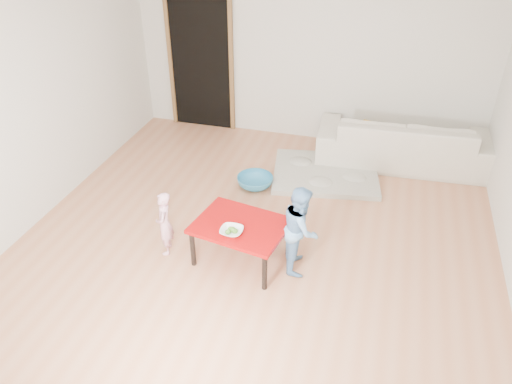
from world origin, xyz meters
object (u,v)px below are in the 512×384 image
at_px(red_table, 241,242).
at_px(child_blue, 301,229).
at_px(sofa, 403,141).
at_px(bowl, 232,231).
at_px(basin, 255,182).
at_px(child_pink, 164,223).

distance_m(red_table, child_blue, 0.63).
height_order(sofa, red_table, sofa).
xyz_separation_m(bowl, basin, (-0.21, 1.57, -0.40)).
bearing_deg(sofa, child_blue, 66.79).
bearing_deg(red_table, child_pink, -174.01).
bearing_deg(bowl, child_pink, 173.31).
xyz_separation_m(red_table, basin, (-0.25, 1.40, -0.15)).
distance_m(sofa, bowl, 3.12).
relative_size(child_pink, basin, 1.56).
bearing_deg(basin, red_table, -79.72).
bearing_deg(child_pink, red_table, 77.41).
distance_m(sofa, child_blue, 2.64).
relative_size(red_table, child_pink, 1.26).
bearing_deg(sofa, child_pink, 45.98).
height_order(sofa, basin, sofa).
bearing_deg(sofa, bowl, 57.51).
bearing_deg(child_pink, child_blue, 77.87).
xyz_separation_m(bowl, child_blue, (0.62, 0.24, -0.01)).
height_order(bowl, child_pink, child_pink).
bearing_deg(basin, sofa, 33.40).
height_order(red_table, basin, red_table).
distance_m(sofa, red_table, 2.95).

